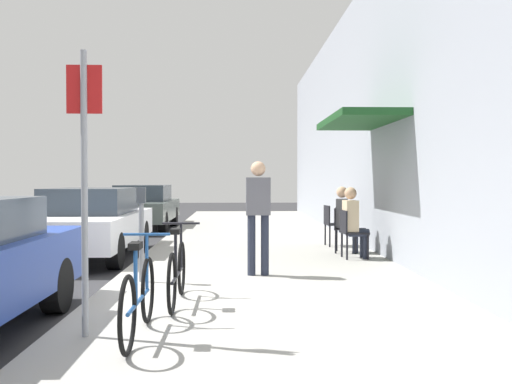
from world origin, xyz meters
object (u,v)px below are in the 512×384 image
Objects in this scene: cafe_chair_0 at (350,231)px; pedestrian_standing at (258,208)px; cafe_chair_2 at (332,222)px; parked_car_1 at (90,222)px; bicycle_1 at (177,273)px; parking_meter at (141,227)px; parked_car_2 at (143,206)px; cafe_chair_1 at (342,227)px; street_sign at (84,170)px; bicycle_0 at (139,298)px; seated_patron_0 at (354,220)px; seated_patron_1 at (345,217)px.

cafe_chair_0 is 0.51× the size of pedestrian_standing.
pedestrian_standing is at bearing -115.45° from cafe_chair_2.
parked_car_1 is at bearing 168.25° from cafe_chair_0.
bicycle_1 is at bearing -64.80° from parked_car_1.
parking_meter reaches higher than cafe_chair_2.
bicycle_1 reaches higher than cafe_chair_2.
bicycle_1 is at bearing -78.72° from parked_car_2.
cafe_chair_2 is at bearing 90.09° from cafe_chair_1.
parked_car_2 is 5.06× the size of cafe_chair_2.
street_sign reaches higher than bicycle_0.
bicycle_1 is at bearing -127.59° from seated_patron_0.
bicycle_0 is 1.97× the size of cafe_chair_1.
pedestrian_standing reaches higher than parking_meter.
bicycle_0 reaches higher than cafe_chair_0.
street_sign is 1.26m from bicycle_0.
pedestrian_standing is (-1.74, -3.65, 0.50)m from cafe_chair_2.
pedestrian_standing reaches higher than cafe_chair_1.
cafe_chair_2 is (0.00, 1.91, 0.00)m from cafe_chair_0.
seated_patron_1 reaches higher than cafe_chair_1.
parking_meter is 1.52× the size of cafe_chair_0.
street_sign is (1.50, -5.99, 0.93)m from parked_car_1.
pedestrian_standing is (1.01, 1.90, 0.64)m from bicycle_1.
parked_car_1 is 5.06× the size of cafe_chair_1.
seated_patron_1 is 3.15m from pedestrian_standing.
parked_car_2 is 5.06× the size of cafe_chair_1.
seated_patron_0 is at bearing 59.08° from bicycle_0.
cafe_chair_0 is (3.44, 4.96, -1.02)m from street_sign.
pedestrian_standing is at bearing -124.02° from cafe_chair_1.
parked_car_2 is at bearing 99.19° from parking_meter.
pedestrian_standing is (-1.80, -1.74, 0.30)m from seated_patron_0.
seated_patron_1 is (5.00, -6.55, 0.10)m from parked_car_2.
parked_car_1 is 5.02m from cafe_chair_2.
seated_patron_1 reaches higher than parked_car_2.
street_sign is at bearing -117.69° from bicycle_1.
parked_car_2 is at bearing 90.00° from parked_car_1.
seated_patron_0 is at bearing -90.03° from seated_patron_1.
cafe_chair_1 is at bearing -52.90° from parked_car_2.
bicycle_0 is at bearing -113.05° from cafe_chair_2.
cafe_chair_1 is 0.67× the size of seated_patron_1.
pedestrian_standing is at bearing 15.89° from parking_meter.
parking_meter is at bearing -164.11° from pedestrian_standing.
cafe_chair_2 is at bearing 89.99° from cafe_chair_0.
parked_car_2 is at bearing 101.28° from bicycle_1.
parking_meter is at bearing -138.06° from cafe_chair_1.
parked_car_2 is at bearing 109.37° from pedestrian_standing.
parked_car_1 reaches higher than cafe_chair_2.
seated_patron_0 is (0.06, 0.00, 0.19)m from cafe_chair_0.
seated_patron_0 is at bearing 44.13° from pedestrian_standing.
seated_patron_1 is (0.06, 0.82, 0.19)m from cafe_chair_0.
cafe_chair_1 is at bearing -89.91° from cafe_chair_2.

